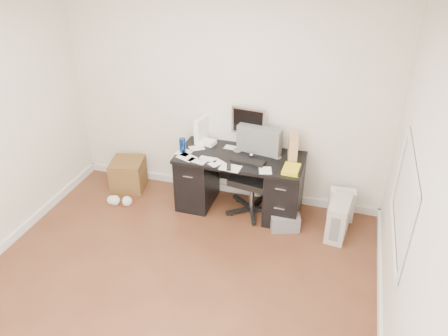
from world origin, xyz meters
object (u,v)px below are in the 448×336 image
Objects in this scene: desk at (240,181)px; office_chair at (253,174)px; wicker_basket at (128,174)px; pc_tower at (339,218)px; keyboard at (248,161)px; lcd_monitor at (248,127)px.

office_chair reaches higher than desk.
desk is 3.65× the size of wicker_basket.
pc_tower is at bearing -0.00° from office_chair.
keyboard is 1.22m from pc_tower.
desk is 0.40m from keyboard.
keyboard is 1.77m from wicker_basket.
keyboard is (0.12, -0.11, 0.36)m from desk.
desk is 1.24m from pc_tower.
pc_tower is at bearing -8.06° from desk.
office_chair is 2.31× the size of pc_tower.
lcd_monitor is 1.79m from wicker_basket.
lcd_monitor reaches higher than pc_tower.
office_chair reaches higher than keyboard.
desk is 1.39× the size of office_chair.
lcd_monitor reaches higher than desk.
pc_tower is 2.78m from wicker_basket.
desk is 0.21m from office_chair.
office_chair reaches higher than wicker_basket.
keyboard reaches higher than wicker_basket.
desk is 1.57m from wicker_basket.
pc_tower is 1.13× the size of wicker_basket.
office_chair is (0.13, -0.26, -0.47)m from lcd_monitor.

